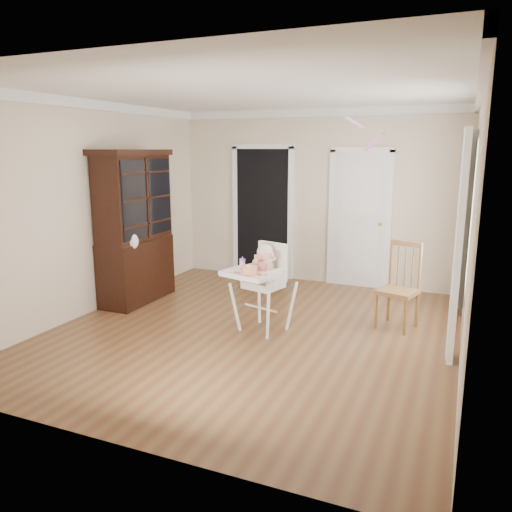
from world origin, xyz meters
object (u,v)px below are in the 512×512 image
at_px(sippy_cup, 242,264).
at_px(china_cabinet, 135,227).
at_px(cake, 249,270).
at_px(dining_chair, 399,289).
at_px(high_chair, 263,277).

bearing_deg(sippy_cup, china_cabinet, 164.62).
distance_m(cake, dining_chair, 1.83).
relative_size(cake, sippy_cup, 1.36).
distance_m(high_chair, dining_chair, 1.62).
distance_m(sippy_cup, dining_chair, 1.88).
bearing_deg(high_chair, dining_chair, 43.30).
xyz_separation_m(china_cabinet, dining_chair, (3.52, 0.31, -0.57)).
bearing_deg(dining_chair, high_chair, -137.53).
xyz_separation_m(sippy_cup, dining_chair, (1.66, 0.82, -0.32)).
bearing_deg(dining_chair, china_cabinet, -159.33).
relative_size(high_chair, sippy_cup, 6.35).
bearing_deg(china_cabinet, dining_chair, 5.02).
relative_size(cake, dining_chair, 0.22).
relative_size(sippy_cup, dining_chair, 0.16).
bearing_deg(dining_chair, sippy_cup, -138.13).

